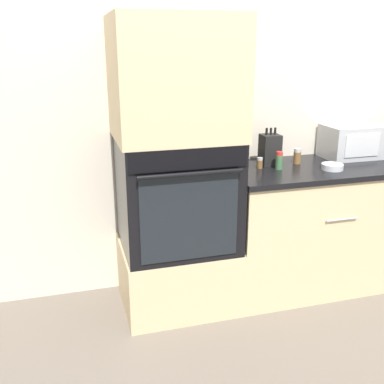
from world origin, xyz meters
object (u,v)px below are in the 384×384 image
at_px(wall_oven, 177,193).
at_px(condiment_jar_far, 279,161).
at_px(condiment_jar_mid, 297,156).
at_px(condiment_jar_near, 260,163).
at_px(knife_block, 270,150).
at_px(bowl, 332,167).
at_px(microwave, 353,141).

distance_m(wall_oven, condiment_jar_far, 0.70).
relative_size(wall_oven, condiment_jar_far, 5.95).
bearing_deg(wall_oven, condiment_jar_mid, 6.06).
height_order(condiment_jar_near, condiment_jar_far, condiment_jar_far).
xyz_separation_m(knife_block, condiment_jar_mid, (0.19, -0.03, -0.05)).
bearing_deg(condiment_jar_near, wall_oven, -174.99).
height_order(condiment_jar_near, condiment_jar_mid, condiment_jar_mid).
distance_m(bowl, condiment_jar_far, 0.35).
distance_m(condiment_jar_near, condiment_jar_far, 0.13).
height_order(microwave, bowl, microwave).
relative_size(knife_block, condiment_jar_near, 3.50).
distance_m(microwave, knife_block, 0.66).
distance_m(wall_oven, condiment_jar_mid, 0.88).
distance_m(microwave, condiment_jar_far, 0.68).
bearing_deg(microwave, wall_oven, -173.60).
xyz_separation_m(condiment_jar_mid, condiment_jar_far, (-0.18, -0.10, 0.01)).
height_order(wall_oven, condiment_jar_mid, wall_oven).
height_order(knife_block, condiment_jar_mid, knife_block).
distance_m(wall_oven, condiment_jar_near, 0.59).
relative_size(knife_block, bowl, 1.79).
relative_size(microwave, condiment_jar_far, 3.66).
xyz_separation_m(microwave, condiment_jar_mid, (-0.47, -0.06, -0.06)).
distance_m(knife_block, condiment_jar_mid, 0.20).
bearing_deg(condiment_jar_near, microwave, 7.43).
bearing_deg(knife_block, bowl, -34.03).
relative_size(condiment_jar_mid, condiment_jar_far, 0.89).
xyz_separation_m(knife_block, condiment_jar_near, (-0.10, -0.07, -0.07)).
relative_size(microwave, knife_block, 1.71).
distance_m(wall_oven, knife_block, 0.71).
height_order(wall_oven, condiment_jar_near, wall_oven).
bearing_deg(microwave, bowl, -141.40).
bearing_deg(wall_oven, knife_block, 9.93).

